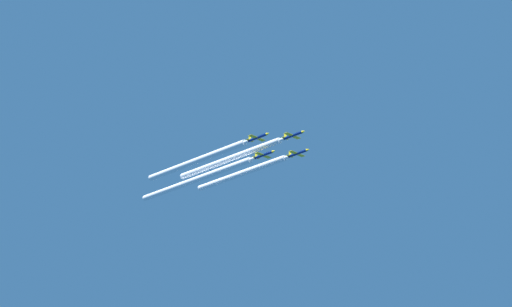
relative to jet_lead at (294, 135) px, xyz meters
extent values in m
cylinder|color=navy|center=(0.00, -0.35, -0.03)|extent=(1.24, 10.67, 1.24)
cone|color=yellow|center=(0.00, 5.88, -0.03)|extent=(1.17, 1.80, 1.17)
ellipsoid|color=black|center=(0.00, 1.99, 0.49)|extent=(0.68, 2.47, 0.56)
cube|color=yellow|center=(0.00, -0.89, -0.12)|extent=(8.99, 2.13, 0.13)
cube|color=yellow|center=(0.00, -5.20, -0.03)|extent=(3.82, 1.24, 0.13)
cube|color=yellow|center=(0.00, -5.11, 1.54)|extent=(0.11, 1.46, 1.91)
cylinder|color=black|center=(0.00, -5.97, -0.03)|extent=(0.93, 0.67, 0.93)
cylinder|color=navy|center=(-12.41, -8.99, -2.51)|extent=(1.24, 10.67, 1.24)
cone|color=yellow|center=(-12.41, -2.76, -2.51)|extent=(1.17, 1.80, 1.17)
ellipsoid|color=black|center=(-12.41, -6.64, -1.99)|extent=(0.68, 2.47, 0.56)
cube|color=yellow|center=(-12.41, -9.53, -2.60)|extent=(8.99, 2.13, 0.13)
cube|color=yellow|center=(-12.41, -13.84, -2.51)|extent=(3.82, 1.24, 0.13)
cube|color=yellow|center=(-12.41, -13.75, -0.94)|extent=(0.11, 1.46, 1.91)
cylinder|color=black|center=(-12.41, -14.61, -2.51)|extent=(0.93, 0.67, 0.93)
cylinder|color=navy|center=(13.41, -9.21, -2.55)|extent=(1.24, 10.67, 1.24)
cone|color=yellow|center=(13.41, -2.98, -2.55)|extent=(1.17, 1.80, 1.17)
ellipsoid|color=black|center=(13.41, -6.86, -2.03)|extent=(0.68, 2.47, 0.56)
cube|color=yellow|center=(13.41, -9.75, -2.65)|extent=(8.99, 2.13, 0.13)
cube|color=yellow|center=(13.41, -14.05, -2.55)|extent=(3.82, 1.24, 0.13)
cube|color=yellow|center=(13.41, -13.96, -0.98)|extent=(0.11, 1.46, 1.91)
cylinder|color=black|center=(13.41, -14.83, -2.55)|extent=(0.93, 0.67, 0.93)
cylinder|color=navy|center=(0.53, -17.87, -4.51)|extent=(1.24, 10.67, 1.24)
cone|color=yellow|center=(0.53, -11.63, -4.51)|extent=(1.17, 1.80, 1.17)
ellipsoid|color=black|center=(0.53, -15.52, -3.98)|extent=(0.68, 2.47, 0.56)
cube|color=yellow|center=(0.53, -18.40, -4.60)|extent=(8.99, 2.13, 0.13)
cube|color=yellow|center=(0.53, -22.71, -4.51)|extent=(3.82, 1.24, 0.13)
cube|color=yellow|center=(0.53, -22.62, -2.93)|extent=(0.11, 1.46, 1.91)
cylinder|color=black|center=(0.53, -23.49, -4.51)|extent=(0.93, 0.67, 0.93)
cylinder|color=white|center=(0.00, -33.82, -0.03)|extent=(1.46, 55.66, 1.46)
cylinder|color=white|center=(0.00, -40.50, -0.03)|extent=(2.77, 64.01, 2.77)
cylinder|color=white|center=(-12.41, -39.19, -2.51)|extent=(1.46, 49.13, 1.46)
cylinder|color=white|center=(-12.41, -45.09, -2.51)|extent=(2.77, 56.50, 2.77)
cylinder|color=white|center=(13.41, -42.16, -2.55)|extent=(1.46, 54.62, 1.46)
cylinder|color=white|center=(13.41, -48.71, -2.55)|extent=(2.77, 62.81, 2.77)
cylinder|color=white|center=(0.53, -55.14, -4.51)|extent=(1.46, 63.27, 1.46)
cylinder|color=white|center=(0.53, -62.73, -4.51)|extent=(2.77, 72.76, 2.77)
camera|label=1|loc=(369.18, 335.11, -213.41)|focal=86.33mm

